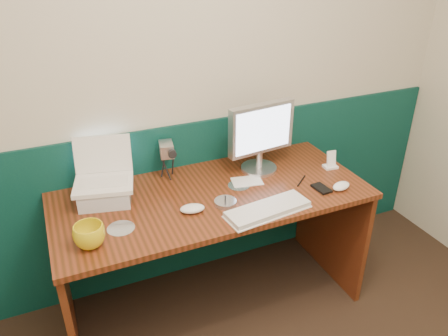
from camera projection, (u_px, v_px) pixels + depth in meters
name	position (u px, v px, depth m)	size (l,w,h in m)	color
back_wall	(173.00, 80.00, 2.27)	(3.50, 0.04, 2.50)	beige
wainscot	(180.00, 203.00, 2.61)	(3.48, 0.02, 1.00)	#072F32
desk	(213.00, 252.00, 2.40)	(1.60, 0.70, 0.75)	#3D1D0B
laptop_riser	(105.00, 194.00, 2.15)	(0.24, 0.21, 0.08)	silver
laptop	(101.00, 165.00, 2.07)	(0.28, 0.22, 0.23)	white
monitor	(260.00, 138.00, 2.37)	(0.39, 0.11, 0.39)	silver
keyboard	(268.00, 210.00, 2.07)	(0.41, 0.14, 0.02)	silver
mouse_right	(341.00, 186.00, 2.26)	(0.11, 0.07, 0.04)	white
mouse_left	(192.00, 209.00, 2.07)	(0.12, 0.07, 0.04)	white
mug	(89.00, 236.00, 1.83)	(0.13, 0.13, 0.10)	gold
camcorder	(167.00, 160.00, 2.33)	(0.09, 0.13, 0.20)	#BABAC0
cd_spindle	(225.00, 203.00, 2.13)	(0.11, 0.11, 0.02)	#B5BBC6
cd_loose_a	(121.00, 228.00, 1.96)	(0.13, 0.13, 0.00)	silver
cd_loose_b	(239.00, 185.00, 2.30)	(0.12, 0.12, 0.00)	silver
pen	(301.00, 181.00, 2.34)	(0.01, 0.01, 0.13)	black
papers	(247.00, 181.00, 2.33)	(0.16, 0.11, 0.00)	white
dock	(330.00, 167.00, 2.47)	(0.08, 0.06, 0.01)	white
music_player	(331.00, 158.00, 2.45)	(0.05, 0.01, 0.09)	white
pda	(321.00, 188.00, 2.26)	(0.06, 0.11, 0.01)	black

